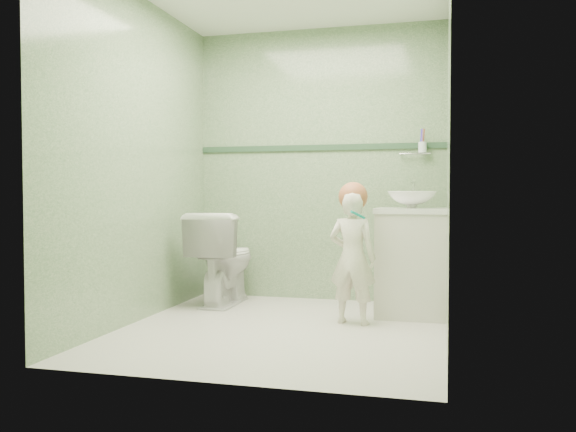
# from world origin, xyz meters

# --- Properties ---
(ground) EXTENTS (2.50, 2.50, 0.00)m
(ground) POSITION_xyz_m (0.00, 0.00, 0.00)
(ground) COLOR silver
(ground) RESTS_ON ground
(room_shell) EXTENTS (2.50, 2.54, 2.40)m
(room_shell) POSITION_xyz_m (0.00, 0.00, 1.20)
(room_shell) COLOR #6B8D64
(room_shell) RESTS_ON ground
(trim_stripe) EXTENTS (2.20, 0.02, 0.05)m
(trim_stripe) POSITION_xyz_m (0.00, 1.24, 1.35)
(trim_stripe) COLOR #2B4932
(trim_stripe) RESTS_ON room_shell
(vanity) EXTENTS (0.52, 0.50, 0.80)m
(vanity) POSITION_xyz_m (0.84, 0.70, 0.40)
(vanity) COLOR silver
(vanity) RESTS_ON ground
(counter) EXTENTS (0.54, 0.52, 0.04)m
(counter) POSITION_xyz_m (0.84, 0.70, 0.81)
(counter) COLOR white
(counter) RESTS_ON vanity
(basin) EXTENTS (0.37, 0.37, 0.13)m
(basin) POSITION_xyz_m (0.84, 0.70, 0.89)
(basin) COLOR white
(basin) RESTS_ON counter
(faucet) EXTENTS (0.03, 0.13, 0.18)m
(faucet) POSITION_xyz_m (0.84, 0.89, 0.97)
(faucet) COLOR silver
(faucet) RESTS_ON counter
(cup_holder) EXTENTS (0.26, 0.07, 0.21)m
(cup_holder) POSITION_xyz_m (0.89, 1.18, 1.33)
(cup_holder) COLOR silver
(cup_holder) RESTS_ON room_shell
(toilet) EXTENTS (0.44, 0.77, 0.79)m
(toilet) POSITION_xyz_m (-0.74, 0.80, 0.39)
(toilet) COLOR white
(toilet) RESTS_ON ground
(toddler) EXTENTS (0.38, 0.28, 0.95)m
(toddler) POSITION_xyz_m (0.44, 0.29, 0.48)
(toddler) COLOR beige
(toddler) RESTS_ON ground
(hair_cap) EXTENTS (0.21, 0.21, 0.21)m
(hair_cap) POSITION_xyz_m (0.44, 0.31, 0.92)
(hair_cap) COLOR #B2623C
(hair_cap) RESTS_ON toddler
(teal_toothbrush) EXTENTS (0.11, 0.14, 0.08)m
(teal_toothbrush) POSITION_xyz_m (0.50, 0.15, 0.80)
(teal_toothbrush) COLOR #088F85
(teal_toothbrush) RESTS_ON toddler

